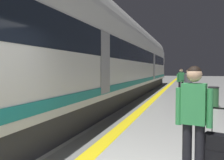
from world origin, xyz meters
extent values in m
cube|color=yellow|center=(-0.78, 10.00, 0.00)|extent=(0.36, 80.00, 0.01)
cube|color=slate|center=(-1.16, 10.00, 0.00)|extent=(0.72, 80.00, 0.01)
cube|color=#38383D|center=(-2.99, 9.82, 0.35)|extent=(2.67, 31.49, 0.70)
cube|color=silver|center=(-2.99, 9.82, 2.15)|extent=(2.90, 32.80, 2.90)
cylinder|color=silver|center=(-2.99, 9.82, 3.55)|extent=(2.84, 32.15, 2.84)
cube|color=black|center=(-2.99, 9.82, 2.50)|extent=(2.93, 30.83, 0.80)
cube|color=#197F7F|center=(-2.99, 9.82, 1.00)|extent=(2.94, 32.15, 0.24)
cone|color=silver|center=(-2.99, 27.52, 1.90)|extent=(2.75, 2.60, 2.75)
cube|color=gray|center=(-1.53, 4.90, 1.90)|extent=(0.02, 0.90, 2.00)
cube|color=gray|center=(-1.53, 17.20, 1.90)|extent=(0.02, 0.90, 2.00)
cylinder|color=black|center=(1.23, 1.13, 0.43)|extent=(0.14, 0.14, 0.86)
cylinder|color=black|center=(1.05, 1.16, 0.43)|extent=(0.14, 0.14, 0.86)
cube|color=#338C4C|center=(1.14, 1.15, 1.17)|extent=(0.39, 0.27, 0.62)
cylinder|color=#338C4C|center=(1.36, 1.09, 1.12)|extent=(0.09, 0.09, 0.58)
cylinder|color=#338C4C|center=(0.92, 1.18, 1.12)|extent=(0.09, 0.09, 0.58)
sphere|color=tan|center=(1.14, 1.15, 1.62)|extent=(0.23, 0.23, 0.23)
sphere|color=black|center=(1.14, 1.15, 1.64)|extent=(0.21, 0.21, 0.21)
cube|color=black|center=(1.49, 1.16, 0.40)|extent=(0.43, 0.33, 0.67)
cylinder|color=gray|center=(1.41, 1.24, 0.92)|extent=(0.02, 0.02, 0.38)
cube|color=black|center=(1.51, 1.21, 1.11)|extent=(0.22, 0.10, 0.02)
cylinder|color=#383842|center=(1.00, 13.44, 0.42)|extent=(0.14, 0.14, 0.84)
cylinder|color=#383842|center=(1.18, 13.43, 0.42)|extent=(0.14, 0.14, 0.84)
cube|color=#4C4C51|center=(1.09, 13.44, 1.13)|extent=(0.35, 0.23, 0.60)
cylinder|color=#4C4C51|center=(0.88, 13.47, 1.08)|extent=(0.09, 0.09, 0.56)
cylinder|color=#4C4C51|center=(1.31, 13.43, 1.08)|extent=(0.09, 0.09, 0.56)
sphere|color=tan|center=(1.09, 13.44, 1.56)|extent=(0.22, 0.22, 0.22)
sphere|color=black|center=(1.09, 13.44, 1.59)|extent=(0.20, 0.20, 0.20)
cube|color=black|center=(0.77, 13.25, 0.32)|extent=(0.40, 0.26, 0.52)
cube|color=black|center=(0.76, 13.37, 0.25)|extent=(0.31, 0.05, 0.29)
cylinder|color=black|center=(0.64, 13.17, 0.03)|extent=(0.03, 0.06, 0.06)
cylinder|color=black|center=(0.92, 13.20, 0.03)|extent=(0.03, 0.06, 0.06)
cylinder|color=gray|center=(0.68, 13.18, 0.77)|extent=(0.02, 0.02, 0.38)
cylinder|color=gray|center=(0.88, 13.20, 0.77)|extent=(0.02, 0.02, 0.38)
cube|color=black|center=(0.78, 13.19, 0.96)|extent=(0.22, 0.05, 0.02)
cylinder|color=black|center=(0.55, 14.06, 0.43)|extent=(0.14, 0.14, 0.86)
cylinder|color=black|center=(0.73, 14.11, 0.43)|extent=(0.14, 0.14, 0.86)
cube|color=#338C4C|center=(0.64, 14.08, 1.16)|extent=(0.39, 0.28, 0.61)
cylinder|color=#338C4C|center=(0.42, 14.04, 1.11)|extent=(0.09, 0.09, 0.57)
cylinder|color=#338C4C|center=(0.85, 14.15, 1.11)|extent=(0.09, 0.09, 0.57)
sphere|color=beige|center=(0.64, 14.08, 1.60)|extent=(0.22, 0.22, 0.22)
sphere|color=black|center=(0.64, 14.08, 1.63)|extent=(0.21, 0.21, 0.21)
cube|color=#9E9EA3|center=(0.96, 13.74, 0.37)|extent=(0.44, 0.37, 0.62)
cube|color=#9E9EA3|center=(0.91, 13.84, 0.29)|extent=(0.28, 0.16, 0.34)
cylinder|color=black|center=(0.86, 13.61, 0.03)|extent=(0.05, 0.06, 0.06)
cylinder|color=black|center=(1.12, 13.74, 0.03)|extent=(0.05, 0.06, 0.06)
cylinder|color=#2D6638|center=(2.17, 9.06, 0.42)|extent=(0.44, 0.44, 0.85)
cylinder|color=#262628|center=(2.17, 9.06, 0.88)|extent=(0.46, 0.46, 0.06)
camera|label=1|loc=(1.04, -2.76, 1.70)|focal=39.55mm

